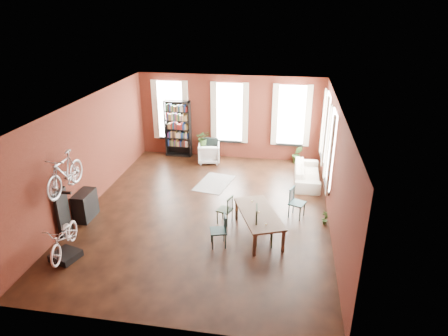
% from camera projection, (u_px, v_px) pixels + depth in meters
% --- Properties ---
extents(room, '(9.00, 9.04, 3.22)m').
position_uv_depth(room, '(218.00, 136.00, 11.37)').
color(room, black).
rests_on(room, ground).
extents(dining_table, '(1.52, 2.10, 0.65)m').
position_uv_depth(dining_table, '(258.00, 224.00, 10.44)').
color(dining_table, brown).
rests_on(dining_table, ground).
extents(dining_chair_a, '(0.49, 0.49, 0.86)m').
position_uv_depth(dining_chair_a, '(218.00, 231.00, 9.93)').
color(dining_chair_a, '#163031').
rests_on(dining_chair_a, ground).
extents(dining_chair_b, '(0.48, 0.48, 0.82)m').
position_uv_depth(dining_chair_b, '(225.00, 210.00, 10.96)').
color(dining_chair_b, '#1F2F1C').
rests_on(dining_chair_b, ground).
extents(dining_chair_c, '(0.52, 0.52, 1.04)m').
position_uv_depth(dining_chair_c, '(264.00, 226.00, 9.98)').
color(dining_chair_c, black).
rests_on(dining_chair_c, ground).
extents(dining_chair_d, '(0.53, 0.53, 0.89)m').
position_uv_depth(dining_chair_d, '(297.00, 203.00, 11.25)').
color(dining_chair_d, '#1B393C').
rests_on(dining_chair_d, ground).
extents(bookshelf, '(1.00, 0.32, 2.20)m').
position_uv_depth(bookshelf, '(178.00, 129.00, 15.46)').
color(bookshelf, black).
rests_on(bookshelf, ground).
extents(white_armchair, '(0.90, 0.86, 0.81)m').
position_uv_depth(white_armchair, '(209.00, 152.00, 15.09)').
color(white_armchair, silver).
rests_on(white_armchair, ground).
extents(cream_sofa, '(0.61, 2.08, 0.81)m').
position_uv_depth(cream_sofa, '(307.00, 171.00, 13.43)').
color(cream_sofa, beige).
rests_on(cream_sofa, ground).
extents(striped_rug, '(1.28, 1.74, 0.01)m').
position_uv_depth(striped_rug, '(214.00, 183.00, 13.49)').
color(striped_rug, black).
rests_on(striped_rug, ground).
extents(bike_trainer, '(0.71, 0.71, 0.17)m').
position_uv_depth(bike_trainer, '(66.00, 256.00, 9.55)').
color(bike_trainer, black).
rests_on(bike_trainer, ground).
extents(bike_wall_rack, '(0.16, 0.60, 1.30)m').
position_uv_depth(bike_wall_rack, '(63.00, 213.00, 10.31)').
color(bike_wall_rack, black).
rests_on(bike_wall_rack, ground).
extents(console_table, '(0.40, 0.80, 0.80)m').
position_uv_depth(console_table, '(85.00, 205.00, 11.21)').
color(console_table, black).
rests_on(console_table, ground).
extents(plant_stand, '(0.31, 0.31, 0.58)m').
position_uv_depth(plant_stand, '(204.00, 152.00, 15.42)').
color(plant_stand, black).
rests_on(plant_stand, ground).
extents(plant_by_sofa, '(0.39, 0.70, 0.31)m').
position_uv_depth(plant_by_sofa, '(297.00, 159.00, 15.08)').
color(plant_by_sofa, '#325A24').
rests_on(plant_by_sofa, ground).
extents(plant_small, '(0.45, 0.43, 0.15)m').
position_uv_depth(plant_small, '(324.00, 222.00, 11.01)').
color(plant_small, '#305421').
rests_on(plant_small, ground).
extents(bicycle_floor, '(0.67, 0.90, 1.56)m').
position_uv_depth(bicycle_floor, '(62.00, 224.00, 9.23)').
color(bicycle_floor, beige).
rests_on(bicycle_floor, bike_trainer).
extents(bicycle_hung, '(0.47, 1.00, 1.66)m').
position_uv_depth(bicycle_hung, '(63.00, 160.00, 9.69)').
color(bicycle_hung, '#A5A8AD').
rests_on(bicycle_hung, bike_wall_rack).
extents(plant_on_stand, '(0.61, 0.66, 0.45)m').
position_uv_depth(plant_on_stand, '(203.00, 139.00, 15.19)').
color(plant_on_stand, '#315120').
rests_on(plant_on_stand, plant_stand).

